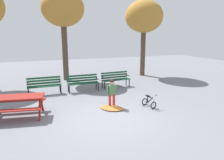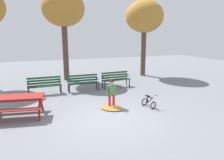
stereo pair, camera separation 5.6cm
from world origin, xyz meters
name	(u,v)px [view 2 (the right image)]	position (x,y,z in m)	size (l,w,h in m)	color
ground	(107,118)	(0.00, 0.00, 0.00)	(36.00, 36.00, 0.00)	slate
picnic_table	(17,101)	(-2.95, 1.26, 0.59)	(2.01, 1.64, 0.79)	maroon
park_bench_far_left	(45,84)	(-1.89, 3.92, 0.51)	(1.60, 0.46, 0.85)	#144728
park_bench_left	(83,82)	(0.01, 3.81, 0.51)	(1.60, 0.46, 0.85)	#144728
park_bench_right	(116,78)	(1.91, 3.99, 0.51)	(1.62, 0.55, 0.85)	#144728
child_standing	(112,91)	(0.56, 1.05, 0.68)	(0.43, 0.19, 1.14)	red
kids_bicycle	(149,102)	(1.95, 0.48, 0.20)	(0.45, 0.61, 0.54)	black
leaf_pile	(112,108)	(0.47, 0.82, 0.04)	(0.95, 0.67, 0.07)	#B26B2D
tree_left	(63,10)	(-0.36, 6.95, 4.38)	(2.60, 2.60, 5.55)	brown
tree_center	(144,17)	(5.03, 6.49, 4.05)	(2.60, 2.60, 5.22)	brown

